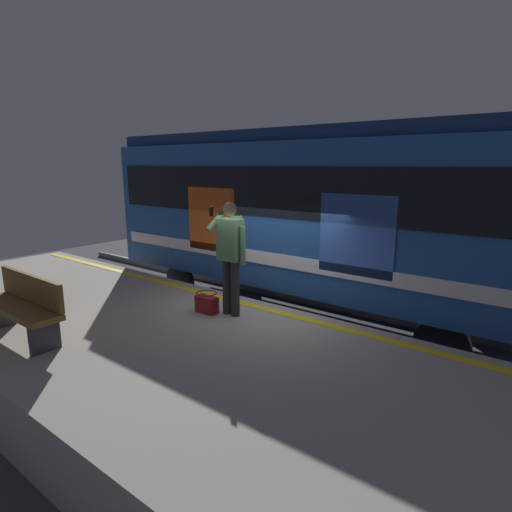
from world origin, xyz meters
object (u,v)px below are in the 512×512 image
train_carriage (315,207)px  handbag (207,303)px  bench (23,304)px  passenger (231,249)px

train_carriage → handbag: train_carriage is taller
train_carriage → handbag: bearing=82.9°
train_carriage → bench: bearing=71.9°
passenger → bench: (1.71, 2.48, -0.60)m
bench → passenger: bearing=-124.6°
passenger → handbag: bearing=26.2°
handbag → bench: (1.33, 2.29, 0.33)m
train_carriage → passenger: train_carriage is taller
passenger → bench: passenger is taller
handbag → bench: bearing=59.9°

